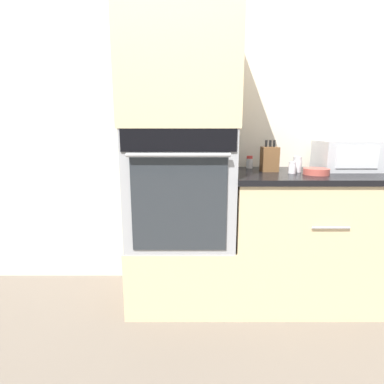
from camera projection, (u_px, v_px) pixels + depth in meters
ground_plane at (234, 322)px, 1.87m from camera, size 12.00×12.00×0.00m
wall_back at (227, 120)px, 2.23m from camera, size 8.00×0.05×2.50m
oven_cabinet_base at (180, 268)px, 2.12m from camera, size 0.69×0.60×0.44m
wall_oven at (179, 185)px, 1.99m from camera, size 0.67×0.64×0.74m
oven_cabinet_upper at (178, 65)px, 1.84m from camera, size 0.69×0.60×0.76m
counter_unit at (306, 237)px, 2.07m from camera, size 1.08×0.63×0.90m
microwave at (348, 156)px, 2.06m from camera, size 0.43×0.29×0.20m
knife_block at (268, 159)px, 2.03m from camera, size 0.11×0.12×0.21m
bowl at (315, 171)px, 1.89m from camera, size 0.16×0.16×0.04m
condiment_jar_near at (291, 168)px, 1.94m from camera, size 0.05×0.05×0.07m
condiment_jar_mid at (296, 165)px, 1.99m from camera, size 0.06×0.06×0.10m
condiment_jar_far at (248, 162)px, 2.19m from camera, size 0.05×0.05×0.09m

